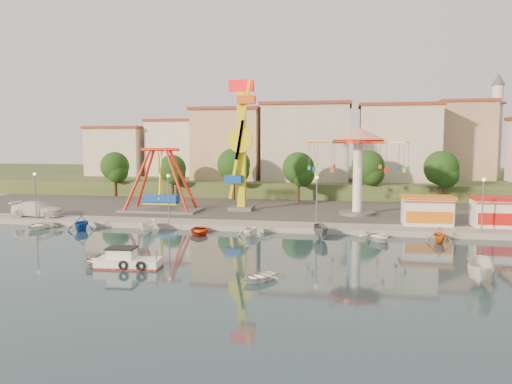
% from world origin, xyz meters
% --- Properties ---
extents(ground, '(200.00, 200.00, 0.00)m').
position_xyz_m(ground, '(0.00, 0.00, 0.00)').
color(ground, '#132C36').
rests_on(ground, ground).
extents(quay_deck, '(200.00, 100.00, 0.60)m').
position_xyz_m(quay_deck, '(0.00, 62.00, 0.30)').
color(quay_deck, '#9E998E').
rests_on(quay_deck, ground).
extents(asphalt_pad, '(90.00, 28.00, 0.01)m').
position_xyz_m(asphalt_pad, '(0.00, 30.00, 0.60)').
color(asphalt_pad, '#4C4944').
rests_on(asphalt_pad, quay_deck).
extents(hill_terrace, '(200.00, 60.00, 3.00)m').
position_xyz_m(hill_terrace, '(0.00, 67.00, 1.50)').
color(hill_terrace, '#384C26').
rests_on(hill_terrace, ground).
extents(pirate_ship_ride, '(10.00, 5.00, 8.00)m').
position_xyz_m(pirate_ship_ride, '(-12.11, 21.28, 4.39)').
color(pirate_ship_ride, '#59595E').
rests_on(pirate_ship_ride, quay_deck).
extents(kamikaze_tower, '(3.55, 3.10, 16.50)m').
position_xyz_m(kamikaze_tower, '(-2.16, 23.76, 8.60)').
color(kamikaze_tower, '#59595E').
rests_on(kamikaze_tower, quay_deck).
extents(wave_swinger, '(11.60, 11.60, 10.40)m').
position_xyz_m(wave_swinger, '(12.24, 22.66, 8.20)').
color(wave_swinger, '#59595E').
rests_on(wave_swinger, quay_deck).
extents(booth_left, '(5.40, 3.78, 3.08)m').
position_xyz_m(booth_left, '(19.38, 16.49, 2.16)').
color(booth_left, white).
rests_on(booth_left, quay_deck).
extents(booth_mid, '(5.40, 3.78, 3.08)m').
position_xyz_m(booth_mid, '(26.40, 16.49, 2.16)').
color(booth_mid, white).
rests_on(booth_mid, quay_deck).
extents(lamp_post_0, '(0.14, 0.14, 5.00)m').
position_xyz_m(lamp_post_0, '(-24.00, 13.00, 3.10)').
color(lamp_post_0, '#59595E').
rests_on(lamp_post_0, quay_deck).
extents(lamp_post_1, '(0.14, 0.14, 5.00)m').
position_xyz_m(lamp_post_1, '(-8.00, 13.00, 3.10)').
color(lamp_post_1, '#59595E').
rests_on(lamp_post_1, quay_deck).
extents(lamp_post_2, '(0.14, 0.14, 5.00)m').
position_xyz_m(lamp_post_2, '(8.00, 13.00, 3.10)').
color(lamp_post_2, '#59595E').
rests_on(lamp_post_2, quay_deck).
extents(lamp_post_3, '(0.14, 0.14, 5.00)m').
position_xyz_m(lamp_post_3, '(24.00, 13.00, 3.10)').
color(lamp_post_3, '#59595E').
rests_on(lamp_post_3, quay_deck).
extents(tree_0, '(4.60, 4.60, 7.19)m').
position_xyz_m(tree_0, '(-26.00, 36.98, 5.47)').
color(tree_0, '#382314').
rests_on(tree_0, quay_deck).
extents(tree_1, '(4.35, 4.35, 6.80)m').
position_xyz_m(tree_1, '(-16.00, 36.24, 5.20)').
color(tree_1, '#382314').
rests_on(tree_1, quay_deck).
extents(tree_2, '(5.02, 5.02, 7.85)m').
position_xyz_m(tree_2, '(-6.00, 35.81, 5.92)').
color(tree_2, '#382314').
rests_on(tree_2, quay_deck).
extents(tree_3, '(4.68, 4.68, 7.32)m').
position_xyz_m(tree_3, '(4.00, 34.36, 5.55)').
color(tree_3, '#382314').
rests_on(tree_3, quay_deck).
extents(tree_4, '(4.86, 4.86, 7.60)m').
position_xyz_m(tree_4, '(14.00, 37.35, 5.75)').
color(tree_4, '#382314').
rests_on(tree_4, quay_deck).
extents(tree_5, '(4.83, 4.83, 7.54)m').
position_xyz_m(tree_5, '(24.00, 35.54, 5.71)').
color(tree_5, '#382314').
rests_on(tree_5, quay_deck).
extents(building_0, '(9.26, 9.53, 11.87)m').
position_xyz_m(building_0, '(-33.37, 46.06, 8.93)').
color(building_0, beige).
rests_on(building_0, hill_terrace).
extents(building_1, '(12.33, 9.01, 8.63)m').
position_xyz_m(building_1, '(-21.33, 51.38, 7.32)').
color(building_1, silver).
rests_on(building_1, hill_terrace).
extents(building_2, '(11.95, 9.28, 11.23)m').
position_xyz_m(building_2, '(-8.19, 51.96, 8.62)').
color(building_2, tan).
rests_on(building_2, hill_terrace).
extents(building_3, '(12.59, 10.50, 9.20)m').
position_xyz_m(building_3, '(5.60, 48.80, 7.60)').
color(building_3, beige).
rests_on(building_3, hill_terrace).
extents(building_4, '(10.75, 9.23, 9.24)m').
position_xyz_m(building_4, '(19.07, 52.20, 7.62)').
color(building_4, beige).
rests_on(building_4, hill_terrace).
extents(building_5, '(12.77, 10.96, 11.21)m').
position_xyz_m(building_5, '(32.37, 50.33, 8.61)').
color(building_5, tan).
rests_on(building_5, hill_terrace).
extents(minaret, '(2.80, 2.80, 18.00)m').
position_xyz_m(minaret, '(36.00, 54.00, 12.55)').
color(minaret, silver).
rests_on(minaret, hill_terrace).
extents(cabin_motorboat, '(4.85, 2.19, 1.66)m').
position_xyz_m(cabin_motorboat, '(-4.88, -4.22, 0.44)').
color(cabin_motorboat, white).
rests_on(cabin_motorboat, ground).
extents(rowboat_a, '(2.83, 3.73, 0.73)m').
position_xyz_m(rowboat_a, '(-7.65, -3.61, 0.36)').
color(rowboat_a, silver).
rests_on(rowboat_a, ground).
extents(rowboat_b, '(3.44, 3.61, 0.61)m').
position_xyz_m(rowboat_b, '(5.32, -5.97, 0.30)').
color(rowboat_b, white).
rests_on(rowboat_b, ground).
extents(skiff, '(2.73, 4.62, 1.68)m').
position_xyz_m(skiff, '(19.78, -4.00, 0.84)').
color(skiff, silver).
rests_on(skiff, ground).
extents(van, '(6.14, 2.51, 1.78)m').
position_xyz_m(van, '(-24.70, 14.40, 1.49)').
color(van, white).
rests_on(van, quay_deck).
extents(moored_boat_0, '(3.00, 4.00, 0.79)m').
position_xyz_m(moored_boat_0, '(-21.51, 9.80, 0.39)').
color(moored_boat_0, white).
rests_on(moored_boat_0, ground).
extents(moored_boat_1, '(3.36, 3.69, 1.68)m').
position_xyz_m(moored_boat_1, '(-16.58, 9.80, 0.84)').
color(moored_boat_1, '#134CAD').
rests_on(moored_boat_1, ground).
extents(moored_boat_2, '(1.67, 3.62, 1.35)m').
position_xyz_m(moored_boat_2, '(-9.15, 9.80, 0.68)').
color(moored_boat_2, white).
rests_on(moored_boat_2, ground).
extents(moored_boat_3, '(3.45, 4.25, 0.77)m').
position_xyz_m(moored_boat_3, '(-3.62, 9.80, 0.39)').
color(moored_boat_3, red).
rests_on(moored_boat_3, ground).
extents(moored_boat_4, '(3.10, 3.41, 1.56)m').
position_xyz_m(moored_boat_4, '(1.70, 9.80, 0.78)').
color(moored_boat_4, white).
rests_on(moored_boat_4, ground).
extents(moored_boat_5, '(1.87, 3.72, 1.37)m').
position_xyz_m(moored_boat_5, '(8.64, 9.80, 0.69)').
color(moored_boat_5, slate).
rests_on(moored_boat_5, ground).
extents(moored_boat_6, '(3.96, 4.77, 0.85)m').
position_xyz_m(moored_boat_6, '(14.02, 9.80, 0.43)').
color(moored_boat_6, white).
rests_on(moored_boat_6, ground).
extents(moored_boat_7, '(2.80, 3.12, 1.47)m').
position_xyz_m(moored_boat_7, '(19.55, 9.80, 0.73)').
color(moored_boat_7, orange).
rests_on(moored_boat_7, ground).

